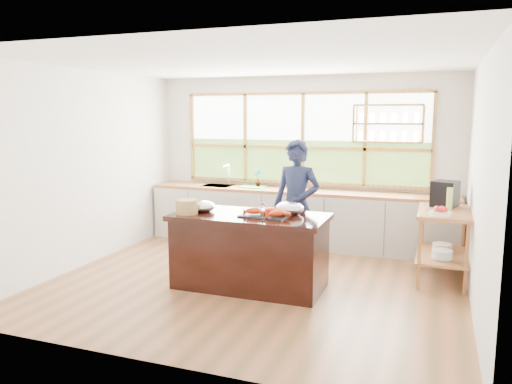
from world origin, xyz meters
The scene contains 18 objects.
ground_plane centered at (0.00, 0.00, 0.00)m, with size 5.00×5.00×0.00m, color #975A38.
room_shell centered at (0.02, 0.51, 1.75)m, with size 5.02×4.52×2.71m.
back_counter centered at (-0.02, 1.94, 0.45)m, with size 4.90×0.63×0.90m.
right_shelf_unit centered at (2.19, 0.89, 0.60)m, with size 0.62×1.10×0.90m.
island centered at (0.00, -0.20, 0.45)m, with size 1.85×0.90×0.90m.
cook centered at (0.35, 0.62, 0.88)m, with size 0.64×0.42×1.77m, color #171D38.
potted_plant centered at (-0.70, 2.00, 1.05)m, with size 0.16×0.11×0.30m, color slate.
cutting_board centered at (-0.77, 1.94, 0.91)m, with size 0.40×0.30×0.01m, color green.
espresso_machine centered at (2.19, 1.18, 1.07)m, with size 0.29×0.31×0.33m, color black.
wine_bottle centered at (2.24, 0.86, 1.05)m, with size 0.07×0.07×0.29m, color #A0BF5A.
fruit_bowl centered at (2.14, 0.53, 0.94)m, with size 0.25×0.25×0.11m.
slate_board centered at (0.20, -0.21, 0.91)m, with size 0.55×0.40×0.02m, color black.
lobster_pile centered at (0.22, -0.22, 0.96)m, with size 0.52×0.44×0.08m.
mixing_bowl_left centered at (-0.61, -0.20, 0.96)m, with size 0.29×0.29×0.14m, color #B1B2B7.
mixing_bowl_right centered at (0.44, 0.00, 0.97)m, with size 0.34×0.34×0.16m, color #B1B2B7.
wine_glass centered at (0.28, -0.52, 1.06)m, with size 0.08×0.08×0.22m.
wicker_basket centered at (-0.73, -0.40, 0.98)m, with size 0.26×0.26×0.17m, color #9C6D4D.
parchment_roll centered at (-0.83, -0.09, 0.94)m, with size 0.08×0.08×0.30m, color white.
Camera 1 is at (2.08, -5.66, 2.08)m, focal length 35.00 mm.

